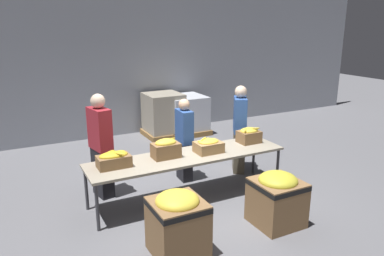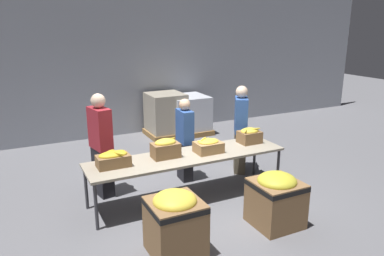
{
  "view_description": "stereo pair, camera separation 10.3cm",
  "coord_description": "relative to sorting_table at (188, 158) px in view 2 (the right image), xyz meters",
  "views": [
    {
      "loc": [
        -2.59,
        -5.15,
        2.85
      ],
      "look_at": [
        0.17,
        0.19,
        1.15
      ],
      "focal_mm": 35.0,
      "sensor_mm": 36.0,
      "label": 1
    },
    {
      "loc": [
        -2.5,
        -5.19,
        2.85
      ],
      "look_at": [
        0.17,
        0.19,
        1.15
      ],
      "focal_mm": 35.0,
      "sensor_mm": 36.0,
      "label": 2
    }
  ],
  "objects": [
    {
      "name": "ground_plane",
      "position": [
        0.0,
        0.0,
        -0.71
      ],
      "size": [
        30.0,
        30.0,
        0.0
      ],
      "primitive_type": "plane",
      "color": "slate"
    },
    {
      "name": "wall_back",
      "position": [
        0.0,
        4.13,
        1.29
      ],
      "size": [
        16.0,
        0.08,
        4.0
      ],
      "color": "#9399A3",
      "rests_on": "ground_plane"
    },
    {
      "name": "sorting_table",
      "position": [
        0.0,
        0.0,
        0.0
      ],
      "size": [
        3.32,
        0.82,
        0.75
      ],
      "color": "#9E937F",
      "rests_on": "ground_plane"
    },
    {
      "name": "banana_box_0",
      "position": [
        -1.22,
        0.05,
        0.16
      ],
      "size": [
        0.49,
        0.32,
        0.25
      ],
      "color": "olive",
      "rests_on": "sorting_table"
    },
    {
      "name": "banana_box_1",
      "position": [
        -0.36,
        0.07,
        0.2
      ],
      "size": [
        0.44,
        0.28,
        0.32
      ],
      "color": "olive",
      "rests_on": "sorting_table"
    },
    {
      "name": "banana_box_2",
      "position": [
        0.37,
        -0.02,
        0.16
      ],
      "size": [
        0.44,
        0.33,
        0.25
      ],
      "color": "#A37A4C",
      "rests_on": "sorting_table"
    },
    {
      "name": "banana_box_3",
      "position": [
        1.28,
        0.1,
        0.18
      ],
      "size": [
        0.38,
        0.3,
        0.29
      ],
      "color": "olive",
      "rests_on": "sorting_table"
    },
    {
      "name": "volunteer_0",
      "position": [
        -1.24,
        0.74,
        0.16
      ],
      "size": [
        0.32,
        0.51,
        1.76
      ],
      "rotation": [
        0.0,
        0.0,
        -1.37
      ],
      "color": "black",
      "rests_on": "ground_plane"
    },
    {
      "name": "volunteer_1",
      "position": [
        1.42,
        0.6,
        0.14
      ],
      "size": [
        0.43,
        0.51,
        1.71
      ],
      "rotation": [
        0.0,
        0.0,
        -2.1
      ],
      "color": "#6B604C",
      "rests_on": "ground_plane"
    },
    {
      "name": "volunteer_2",
      "position": [
        0.28,
        0.71,
        0.05
      ],
      "size": [
        0.23,
        0.42,
        1.54
      ],
      "rotation": [
        0.0,
        0.0,
        -1.63
      ],
      "color": "black",
      "rests_on": "ground_plane"
    },
    {
      "name": "donation_bin_0",
      "position": [
        -0.83,
        -1.35,
        -0.27
      ],
      "size": [
        0.65,
        0.65,
        0.84
      ],
      "color": "olive",
      "rests_on": "ground_plane"
    },
    {
      "name": "donation_bin_1",
      "position": [
        0.76,
        -1.35,
        -0.29
      ],
      "size": [
        0.66,
        0.66,
        0.8
      ],
      "color": "olive",
      "rests_on": "ground_plane"
    },
    {
      "name": "pallet_stack_0",
      "position": [
        1.05,
        3.5,
        -0.17
      ],
      "size": [
        0.97,
        0.97,
        1.11
      ],
      "color": "olive",
      "rests_on": "ground_plane"
    },
    {
      "name": "pallet_stack_1",
      "position": [
        1.66,
        3.46,
        -0.22
      ],
      "size": [
        1.07,
        1.07,
        1.0
      ],
      "color": "olive",
      "rests_on": "ground_plane"
    }
  ]
}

